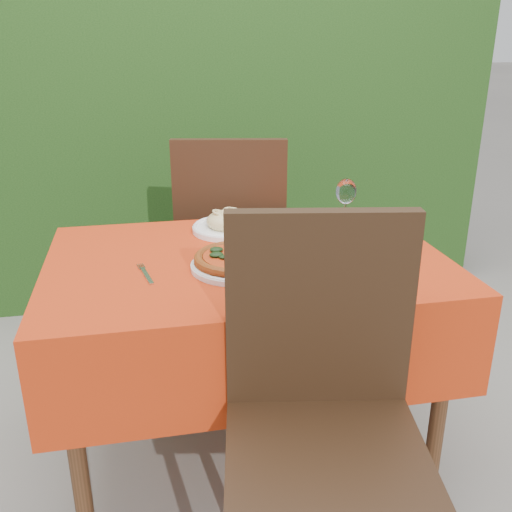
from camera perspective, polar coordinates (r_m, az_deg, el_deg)
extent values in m
plane|color=#64605A|center=(2.21, -0.81, -18.50)|extent=(60.00, 60.00, 0.00)
cube|color=black|center=(3.29, -5.98, 10.37)|extent=(3.20, 0.55, 1.60)
ellipsoid|color=#244917|center=(3.24, -6.54, 24.03)|extent=(3.20, 0.39, 0.40)
cube|color=#452816|center=(1.83, -0.92, -0.89)|extent=(1.20, 0.80, 0.04)
cylinder|color=#452816|center=(1.72, -17.52, -18.07)|extent=(0.05, 0.05, 0.70)
cylinder|color=#452816|center=(1.90, 17.90, -13.85)|extent=(0.05, 0.05, 0.70)
cylinder|color=#452816|center=(2.28, -16.04, -7.35)|extent=(0.05, 0.05, 0.70)
cylinder|color=#452816|center=(2.43, 10.30, -5.09)|extent=(0.05, 0.05, 0.70)
cube|color=#B32D0D|center=(1.89, -0.90, -4.61)|extent=(1.26, 0.86, 0.32)
cube|color=black|center=(1.40, 7.07, -19.40)|extent=(0.54, 0.54, 0.04)
cube|color=black|center=(1.43, 6.36, -5.31)|extent=(0.47, 0.12, 0.51)
cylinder|color=black|center=(1.71, -1.51, -21.91)|extent=(0.04, 0.04, 0.48)
cylinder|color=black|center=(1.76, 12.59, -21.20)|extent=(0.04, 0.04, 0.48)
cube|color=black|center=(2.64, -2.42, 0.91)|extent=(0.54, 0.54, 0.04)
cube|color=black|center=(2.35, -2.64, 5.48)|extent=(0.46, 0.13, 0.51)
cylinder|color=black|center=(2.92, 1.66, -2.51)|extent=(0.04, 0.04, 0.48)
cylinder|color=black|center=(2.93, -6.15, -2.54)|extent=(0.04, 0.04, 0.48)
cylinder|color=black|center=(2.56, 2.05, -6.07)|extent=(0.04, 0.04, 0.48)
cylinder|color=black|center=(2.57, -6.89, -6.10)|extent=(0.04, 0.04, 0.48)
cylinder|color=silver|center=(1.73, -1.78, -0.98)|extent=(0.29, 0.29, 0.02)
cylinder|color=#A94A17|center=(1.73, -1.79, -0.44)|extent=(0.27, 0.27, 0.02)
cylinder|color=#951109|center=(1.72, -1.79, -0.03)|extent=(0.22, 0.22, 0.01)
cylinder|color=white|center=(2.07, -2.73, 2.76)|extent=(0.26, 0.26, 0.02)
ellipsoid|color=#D4B984|center=(2.06, -2.74, 3.53)|extent=(0.21, 0.21, 0.07)
cylinder|color=silver|center=(1.96, 13.10, 2.48)|extent=(0.08, 0.08, 0.10)
cylinder|color=#8EB1C1|center=(1.96, 13.06, 2.04)|extent=(0.07, 0.07, 0.07)
cylinder|color=silver|center=(2.13, 8.80, 2.92)|extent=(0.07, 0.07, 0.01)
cylinder|color=silver|center=(2.12, 8.87, 4.21)|extent=(0.01, 0.01, 0.09)
ellipsoid|color=silver|center=(2.09, 9.00, 6.40)|extent=(0.08, 0.08, 0.09)
cube|color=silver|center=(1.70, -10.85, -1.96)|extent=(0.06, 0.18, 0.00)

